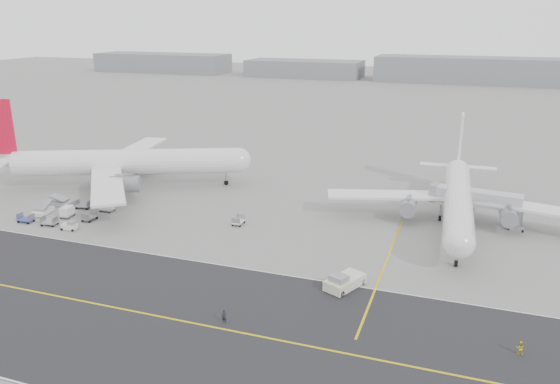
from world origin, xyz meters
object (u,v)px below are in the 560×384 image
(jet_bridge, at_px, (477,200))
(ground_crew_a, at_px, (224,316))
(airliner_a, at_px, (121,162))
(ground_crew_b, at_px, (520,348))
(airliner_b, at_px, (458,198))
(pushback_tug, at_px, (344,282))

(jet_bridge, xyz_separation_m, ground_crew_a, (-27.89, -45.44, -3.44))
(airliner_a, xyz_separation_m, jet_bridge, (71.88, 2.39, -1.19))
(jet_bridge, height_order, ground_crew_b, jet_bridge)
(jet_bridge, height_order, ground_crew_a, jet_bridge)
(ground_crew_b, bearing_deg, airliner_a, -30.12)
(jet_bridge, bearing_deg, airliner_b, -153.52)
(jet_bridge, bearing_deg, airliner_a, -169.75)
(airliner_b, relative_size, ground_crew_b, 29.33)
(airliner_a, xyz_separation_m, pushback_tug, (55.52, -29.56, -4.60))
(pushback_tug, distance_m, ground_crew_b, 23.12)
(airliner_a, distance_m, airliner_b, 68.75)
(airliner_b, height_order, ground_crew_b, airliner_b)
(airliner_a, bearing_deg, jet_bridge, -111.23)
(ground_crew_a, height_order, ground_crew_b, ground_crew_a)
(ground_crew_a, xyz_separation_m, ground_crew_b, (32.98, 4.84, -0.09))
(airliner_a, bearing_deg, airliner_b, -112.00)
(pushback_tug, height_order, ground_crew_a, pushback_tug)
(pushback_tug, bearing_deg, airliner_a, 176.28)
(pushback_tug, xyz_separation_m, ground_crew_a, (-11.54, -13.49, -0.04))
(airliner_a, xyz_separation_m, airliner_b, (68.73, 1.36, -0.83))
(pushback_tug, distance_m, ground_crew_a, 17.75)
(airliner_b, relative_size, pushback_tug, 6.01)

